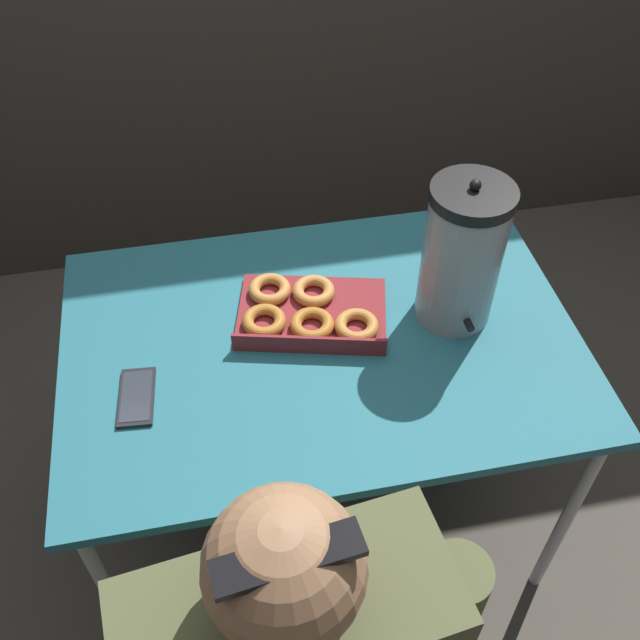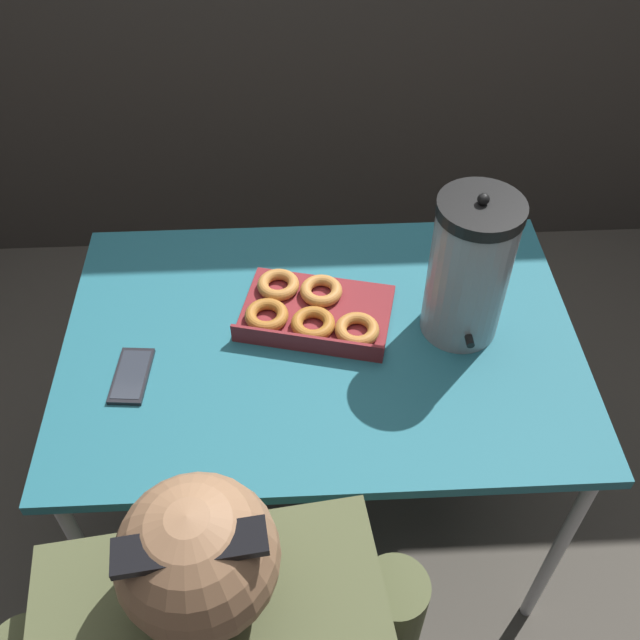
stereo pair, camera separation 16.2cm
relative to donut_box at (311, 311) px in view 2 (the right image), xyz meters
name	(u,v)px [view 2 (the right image)]	position (x,y,z in m)	size (l,w,h in m)	color
ground_plane	(321,501)	(0.02, -0.07, -0.78)	(12.00, 12.00, 0.00)	#4C473F
folding_table	(321,352)	(0.02, -0.07, -0.07)	(1.20, 0.83, 0.76)	#236675
donut_box	(311,311)	(0.00, 0.00, 0.00)	(0.40, 0.32, 0.05)	maroon
coffee_urn	(469,269)	(0.35, -0.04, 0.16)	(0.18, 0.21, 0.38)	#939399
cell_phone	(132,376)	(-0.41, -0.17, -0.01)	(0.09, 0.16, 0.01)	black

